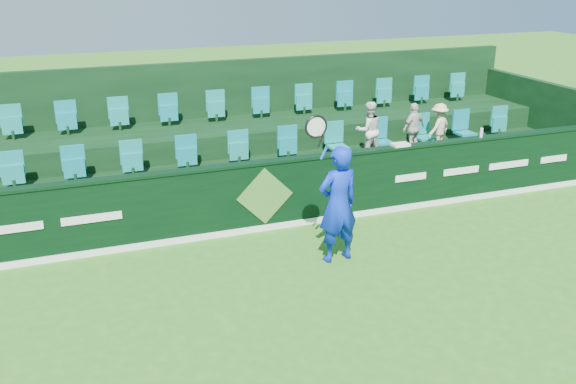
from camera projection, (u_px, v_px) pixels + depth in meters
name	position (u px, v px, depth m)	size (l,w,h in m)	color
ground	(356.00, 338.00, 8.71)	(60.00, 60.00, 0.00)	#2E6C19
sponsor_hoarding	(263.00, 195.00, 12.00)	(16.00, 0.25, 1.35)	black
stand_tier_front	(246.00, 190.00, 13.06)	(16.00, 2.00, 0.80)	black
stand_tier_back	(222.00, 154.00, 14.65)	(16.00, 1.80, 1.30)	black
stand_rear	(216.00, 125.00, 14.84)	(16.00, 4.10, 2.60)	black
seat_row_front	(240.00, 152.00, 13.17)	(13.50, 0.50, 0.60)	#15847E
seat_row_back	(217.00, 110.00, 14.58)	(13.50, 0.50, 0.60)	#15847E
tennis_player	(338.00, 204.00, 10.64)	(1.11, 0.57, 2.65)	#0B28C6
spectator_left	(369.00, 130.00, 13.63)	(0.60, 0.46, 1.23)	white
spectator_middle	(414.00, 128.00, 14.01)	(0.65, 0.27, 1.12)	beige
spectator_right	(439.00, 127.00, 14.23)	(0.68, 0.39, 1.05)	beige
towel	(400.00, 145.00, 12.70)	(0.35, 0.23, 0.05)	white
drinks_bottle	(481.00, 133.00, 13.30)	(0.06, 0.06, 0.19)	white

